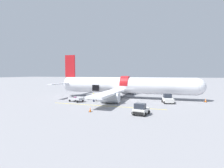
# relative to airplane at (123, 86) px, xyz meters

# --- Properties ---
(ground_plane) EXTENTS (500.00, 500.00, 0.00)m
(ground_plane) POSITION_rel_airplane_xyz_m (1.71, -2.02, -2.85)
(ground_plane) COLOR gray
(apron_marking_line) EXTENTS (20.79, 0.54, 0.01)m
(apron_marking_line) POSITION_rel_airplane_xyz_m (-0.55, -10.94, -2.84)
(apron_marking_line) COLOR yellow
(apron_marking_line) RESTS_ON ground_plane
(airplane) EXTENTS (34.18, 31.10, 10.37)m
(airplane) POSITION_rel_airplane_xyz_m (0.00, 0.00, 0.00)
(airplane) COLOR silver
(airplane) RESTS_ON ground_plane
(baggage_tug_lead) EXTENTS (2.50, 2.96, 1.77)m
(baggage_tug_lead) POSITION_rel_airplane_xyz_m (9.92, -4.56, -2.09)
(baggage_tug_lead) COLOR silver
(baggage_tug_lead) RESTS_ON ground_plane
(baggage_tug_mid) EXTENTS (2.40, 2.83, 1.61)m
(baggage_tug_mid) POSITION_rel_airplane_xyz_m (6.38, -15.64, -2.16)
(baggage_tug_mid) COLOR silver
(baggage_tug_mid) RESTS_ON ground_plane
(baggage_cart_loading) EXTENTS (3.88, 2.28, 1.13)m
(baggage_cart_loading) POSITION_rel_airplane_xyz_m (-5.29, -4.64, -2.30)
(baggage_cart_loading) COLOR #B7BABF
(baggage_cart_loading) RESTS_ON ground_plane
(baggage_cart_queued) EXTENTS (4.06, 2.56, 1.03)m
(baggage_cart_queued) POSITION_rel_airplane_xyz_m (-7.66, -8.28, -2.38)
(baggage_cart_queued) COLOR #B7BABF
(baggage_cart_queued) RESTS_ON ground_plane
(ground_crew_loader_a) EXTENTS (0.52, 0.65, 1.85)m
(ground_crew_loader_a) POSITION_rel_airplane_xyz_m (-4.24, -7.40, -1.87)
(ground_crew_loader_a) COLOR #1E2338
(ground_crew_loader_a) RESTS_ON ground_plane
(ground_crew_loader_b) EXTENTS (0.64, 0.46, 1.85)m
(ground_crew_loader_b) POSITION_rel_airplane_xyz_m (-1.55, -3.92, -1.87)
(ground_crew_loader_b) COLOR black
(ground_crew_loader_b) RESTS_ON ground_plane
(ground_crew_driver) EXTENTS (0.57, 0.40, 1.64)m
(ground_crew_driver) POSITION_rel_airplane_xyz_m (-1.71, -2.79, -1.98)
(ground_crew_driver) COLOR black
(ground_crew_driver) RESTS_ON ground_plane
(safety_cone_nose) EXTENTS (0.54, 0.54, 0.75)m
(safety_cone_nose) POSITION_rel_airplane_xyz_m (17.07, -0.96, -2.49)
(safety_cone_nose) COLOR black
(safety_cone_nose) RESTS_ON ground_plane
(safety_cone_engine_left) EXTENTS (0.45, 0.45, 0.70)m
(safety_cone_engine_left) POSITION_rel_airplane_xyz_m (-0.98, -16.14, -2.52)
(safety_cone_engine_left) COLOR black
(safety_cone_engine_left) RESTS_ON ground_plane
(safety_cone_wingtip) EXTENTS (0.56, 0.56, 0.77)m
(safety_cone_wingtip) POSITION_rel_airplane_xyz_m (1.01, -7.39, -2.48)
(safety_cone_wingtip) COLOR black
(safety_cone_wingtip) RESTS_ON ground_plane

